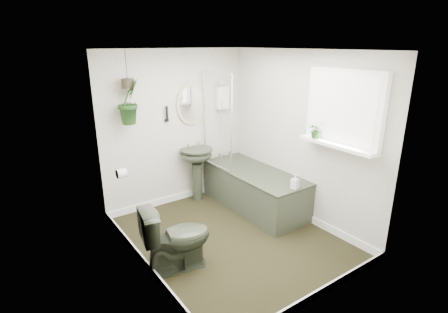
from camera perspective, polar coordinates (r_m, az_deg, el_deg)
floor at (r=4.59m, az=1.11°, el=-13.16°), size 2.30×2.80×0.02m
ceiling at (r=3.93m, az=1.32°, el=17.18°), size 2.30×2.80×0.02m
wall_back at (r=5.27m, az=-7.93°, el=4.53°), size 2.30×0.02×2.30m
wall_front at (r=3.16m, az=16.58°, el=-5.49°), size 2.30×0.02×2.30m
wall_left at (r=3.58m, az=-13.93°, el=-2.42°), size 0.02×2.80×2.30m
wall_right at (r=4.86m, az=12.31°, el=3.12°), size 0.02×2.80×2.30m
skirting at (r=4.56m, az=1.11°, el=-12.51°), size 2.30×2.80×0.10m
bathtub at (r=5.25m, az=4.97°, el=-5.35°), size 0.72×1.72×0.58m
bath_screen at (r=5.12m, az=-1.11°, el=5.79°), size 0.04×0.72×1.40m
shower_box at (r=5.54m, az=-0.32°, el=9.57°), size 0.20×0.10×0.35m
oval_mirror at (r=5.28m, az=-5.46°, el=8.52°), size 0.46×0.03×0.62m
wall_sconce at (r=5.11m, az=-9.29°, el=6.90°), size 0.04×0.04×0.22m
toilet_roll_holder at (r=4.31m, az=-16.40°, el=-2.65°), size 0.11×0.11×0.11m
window_recess at (r=4.27m, az=19.01°, el=7.38°), size 0.08×1.00×0.90m
window_sill at (r=4.31m, az=17.89°, el=1.83°), size 0.18×1.00×0.04m
window_blinds at (r=4.24m, az=18.65°, el=7.33°), size 0.01×0.86×0.76m
toilet at (r=3.89m, az=-7.79°, el=-12.97°), size 0.80×0.55×0.75m
pedestal_sink at (r=5.45m, az=-4.40°, el=-2.91°), size 0.54×0.48×0.84m
sill_plant at (r=4.44m, az=14.82°, el=4.26°), size 0.23×0.21×0.21m
hanging_plant at (r=4.75m, az=-15.22°, el=8.64°), size 0.41×0.38×0.58m
soap_bottle at (r=4.58m, az=11.53°, el=-4.03°), size 0.10×0.11×0.20m
hanging_pot at (r=4.72m, az=-15.45°, el=11.42°), size 0.16×0.16×0.12m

